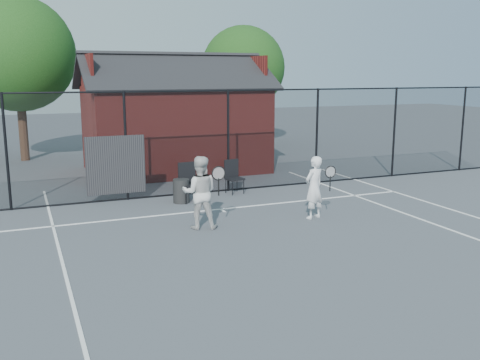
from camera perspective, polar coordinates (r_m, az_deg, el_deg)
name	(u,v)px	position (r m, az deg, el deg)	size (l,w,h in m)	color
ground	(271,243)	(11.19, 3.35, -6.68)	(80.00, 80.00, 0.00)	#4F545A
court_lines	(302,263)	(10.08, 6.68, -8.76)	(11.02, 18.00, 0.01)	white
fence	(186,145)	(15.33, -5.82, 3.73)	(22.04, 3.00, 3.00)	black
clubhouse	(175,126)	(19.35, -7.00, 5.75)	(6.50, 4.36, 4.19)	maroon
tree_left	(17,54)	(23.07, -22.68, 12.29)	(4.48, 4.48, 6.44)	#321C14
tree_right	(243,68)	(26.12, 0.35, 11.87)	(3.97, 3.97, 5.70)	#321C14
player_front	(314,187)	(12.95, 7.92, -0.78)	(0.72, 0.58, 1.52)	white
player_back	(200,192)	(12.03, -4.30, -1.33)	(0.97, 0.86, 1.65)	silver
chair_left	(235,177)	(15.55, -0.57, 0.30)	(0.46, 0.48, 0.96)	black
chair_right	(190,183)	(14.59, -5.36, -0.33)	(0.50, 0.52, 1.04)	black
waste_bin	(181,191)	(14.56, -6.28, -1.17)	(0.44, 0.44, 0.65)	black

